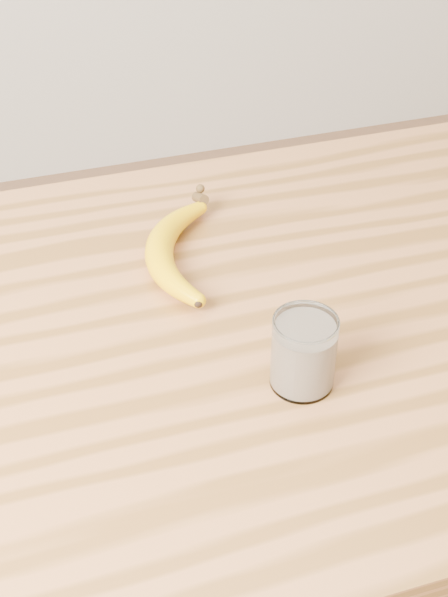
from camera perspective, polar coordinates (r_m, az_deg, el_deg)
name	(u,v)px	position (r m, az deg, el deg)	size (l,w,h in m)	color
table	(200,402)	(1.12, -1.64, -7.13)	(1.20, 0.80, 0.90)	#A4693A
smoothie_glass	(304,353)	(0.93, 5.48, -3.77)	(0.07, 0.07, 0.09)	white
banana	(158,251)	(1.12, -4.53, 3.27)	(0.12, 0.32, 0.04)	#ECB201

